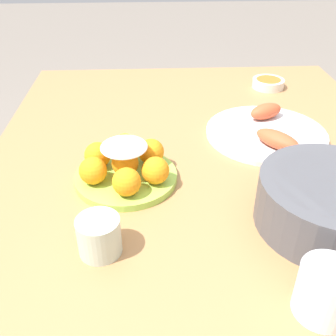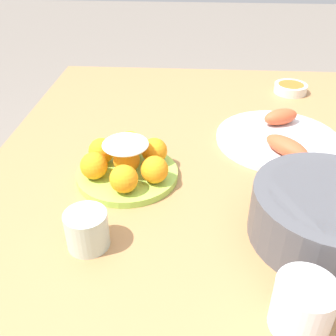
# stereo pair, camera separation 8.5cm
# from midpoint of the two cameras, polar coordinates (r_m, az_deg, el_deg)

# --- Properties ---
(dining_table) EXTENTS (1.53, 1.06, 0.74)m
(dining_table) POSITION_cam_midpoint_polar(r_m,az_deg,el_deg) (0.91, 3.25, -6.80)
(dining_table) COLOR #A87547
(dining_table) RESTS_ON ground_plane
(cake_plate) EXTENTS (0.23, 0.23, 0.10)m
(cake_plate) POSITION_cam_midpoint_polar(r_m,az_deg,el_deg) (0.87, -9.01, 0.22)
(cake_plate) COLOR #99CC4C
(cake_plate) RESTS_ON dining_table
(serving_bowl) EXTENTS (0.28, 0.28, 0.10)m
(serving_bowl) POSITION_cam_midpoint_polar(r_m,az_deg,el_deg) (0.78, 19.76, -4.72)
(serving_bowl) COLOR #4C4C51
(serving_bowl) RESTS_ON dining_table
(sauce_bowl) EXTENTS (0.11, 0.11, 0.03)m
(sauce_bowl) POSITION_cam_midpoint_polar(r_m,az_deg,el_deg) (1.39, 12.62, 11.90)
(sauce_bowl) COLOR silver
(sauce_bowl) RESTS_ON dining_table
(seafood_platter) EXTENTS (0.32, 0.32, 0.06)m
(seafood_platter) POSITION_cam_midpoint_polar(r_m,az_deg,el_deg) (1.07, 12.04, 5.12)
(seafood_platter) COLOR silver
(seafood_platter) RESTS_ON dining_table
(cup_near) EXTENTS (0.08, 0.08, 0.07)m
(cup_near) POSITION_cam_midpoint_polar(r_m,az_deg,el_deg) (0.71, -13.42, -9.70)
(cup_near) COLOR beige
(cup_near) RESTS_ON dining_table
(cup_far) EXTENTS (0.09, 0.09, 0.08)m
(cup_far) POSITION_cam_midpoint_polar(r_m,az_deg,el_deg) (0.63, 18.26, -16.81)
(cup_far) COLOR white
(cup_far) RESTS_ON dining_table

